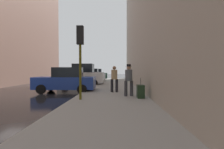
# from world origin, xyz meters

# --- Properties ---
(ground_plane) EXTENTS (120.00, 120.00, 0.00)m
(ground_plane) POSITION_xyz_m (0.00, 0.00, 0.00)
(ground_plane) COLOR black
(sidewalk) EXTENTS (4.00, 40.00, 0.15)m
(sidewalk) POSITION_xyz_m (6.00, 0.00, 0.07)
(sidewalk) COLOR gray
(sidewalk) RESTS_ON ground_plane
(parked_blue_sedan) EXTENTS (4.24, 2.13, 1.79)m
(parked_blue_sedan) POSITION_xyz_m (2.65, 1.68, 0.85)
(parked_blue_sedan) COLOR navy
(parked_blue_sedan) RESTS_ON ground_plane
(parked_white_van) EXTENTS (4.61, 2.08, 2.25)m
(parked_white_van) POSITION_xyz_m (2.65, 7.40, 1.03)
(parked_white_van) COLOR silver
(parked_white_van) RESTS_ON ground_plane
(parked_silver_sedan) EXTENTS (4.21, 2.08, 1.79)m
(parked_silver_sedan) POSITION_xyz_m (2.65, 12.63, 0.85)
(parked_silver_sedan) COLOR #B7BABF
(parked_silver_sedan) RESTS_ON ground_plane
(parked_dark_green_sedan) EXTENTS (4.24, 2.14, 1.79)m
(parked_dark_green_sedan) POSITION_xyz_m (2.65, 18.07, 0.85)
(parked_dark_green_sedan) COLOR #193828
(parked_dark_green_sedan) RESTS_ON ground_plane
(fire_hydrant) EXTENTS (0.42, 0.22, 0.70)m
(fire_hydrant) POSITION_xyz_m (4.45, 2.18, 0.50)
(fire_hydrant) COLOR red
(fire_hydrant) RESTS_ON sidewalk
(traffic_light) EXTENTS (0.32, 0.32, 3.60)m
(traffic_light) POSITION_xyz_m (4.50, -2.18, 2.76)
(traffic_light) COLOR #514C0F
(traffic_light) RESTS_ON sidewalk
(pedestrian_with_beanie) EXTENTS (0.52, 0.44, 1.78)m
(pedestrian_with_beanie) POSITION_xyz_m (6.95, -0.96, 1.14)
(pedestrian_with_beanie) COLOR #333338
(pedestrian_with_beanie) RESTS_ON sidewalk
(pedestrian_in_tan_coat) EXTENTS (0.52, 0.44, 1.71)m
(pedestrian_in_tan_coat) POSITION_xyz_m (6.13, 0.76, 1.10)
(pedestrian_in_tan_coat) COLOR black
(pedestrian_in_tan_coat) RESTS_ON sidewalk
(rolling_suitcase) EXTENTS (0.37, 0.57, 1.04)m
(rolling_suitcase) POSITION_xyz_m (7.53, -1.60, 0.49)
(rolling_suitcase) COLOR black
(rolling_suitcase) RESTS_ON sidewalk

